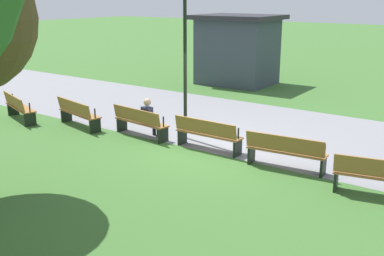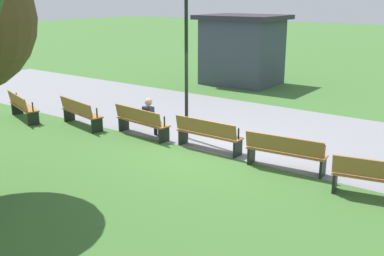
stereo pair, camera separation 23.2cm
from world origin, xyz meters
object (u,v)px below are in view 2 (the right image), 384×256
object	(u,v)px
bench_5	(285,151)
kiosk	(242,49)
bench_6	(381,178)
bench_1	(22,106)
bench_2	(80,112)
lamp_post	(186,36)
person_seated	(151,117)
bench_4	(208,134)
bench_3	(141,121)

from	to	relation	value
bench_5	kiosk	distance (m)	11.47
bench_6	kiosk	distance (m)	13.20
bench_1	bench_2	bearing A→B (deg)	32.34
bench_6	lamp_post	world-z (taller)	lamp_post
bench_1	kiosk	xyz separation A→B (m)	(2.47, 10.17, 1.15)
bench_5	kiosk	xyz separation A→B (m)	(-6.71, 9.23, 1.15)
bench_1	lamp_post	distance (m)	6.43
lamp_post	person_seated	bearing A→B (deg)	-146.85
bench_5	lamp_post	world-z (taller)	lamp_post
person_seated	lamp_post	size ratio (longest dim) A/B	0.28
bench_1	bench_4	size ratio (longest dim) A/B	1.03
bench_3	bench_6	size ratio (longest dim) A/B	0.99
bench_1	bench_5	distance (m)	9.23
bench_3	person_seated	size ratio (longest dim) A/B	1.63
bench_3	lamp_post	world-z (taller)	lamp_post
bench_3	bench_4	size ratio (longest dim) A/B	1.02
bench_4	lamp_post	bearing A→B (deg)	153.74
bench_3	bench_5	bearing A→B (deg)	5.90
bench_1	bench_4	bearing A→B (deg)	26.48
bench_3	bench_5	world-z (taller)	same
bench_2	kiosk	distance (m)	9.65
person_seated	lamp_post	bearing A→B (deg)	39.04
bench_3	bench_6	xyz separation A→B (m)	(6.94, -0.35, 0.00)
bench_3	lamp_post	xyz separation A→B (m)	(1.16, 0.69, 2.49)
bench_2	lamp_post	bearing A→B (deg)	28.59
bench_1	kiosk	distance (m)	10.53
bench_5	bench_6	distance (m)	2.32
bench_3	lamp_post	distance (m)	2.83
bench_3	bench_5	distance (m)	4.64
bench_2	lamp_post	size ratio (longest dim) A/B	0.46
bench_6	person_seated	bearing A→B (deg)	164.16
person_seated	lamp_post	distance (m)	2.56
bench_2	bench_6	bearing A→B (deg)	11.79
kiosk	bench_3	bearing A→B (deg)	-78.91
bench_1	bench_6	xyz separation A→B (m)	(11.48, 0.59, 0.00)
bench_2	person_seated	bearing A→B (deg)	22.13
bench_1	bench_3	size ratio (longest dim) A/B	1.01
bench_3	bench_5	xyz separation A→B (m)	(4.64, 0.00, 0.00)
bench_1	lamp_post	bearing A→B (deg)	33.64
bench_2	bench_6	size ratio (longest dim) A/B	1.00
bench_3	kiosk	world-z (taller)	kiosk
bench_2	lamp_post	xyz separation A→B (m)	(3.46, 1.04, 2.49)
bench_3	person_seated	bearing A→B (deg)	27.95
bench_2	lamp_post	world-z (taller)	lamp_post
lamp_post	bench_1	bearing A→B (deg)	-164.04
bench_2	person_seated	distance (m)	2.63
lamp_post	kiosk	world-z (taller)	lamp_post
bench_6	lamp_post	distance (m)	6.37
person_seated	kiosk	bearing A→B (deg)	110.40
person_seated	kiosk	distance (m)	9.46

